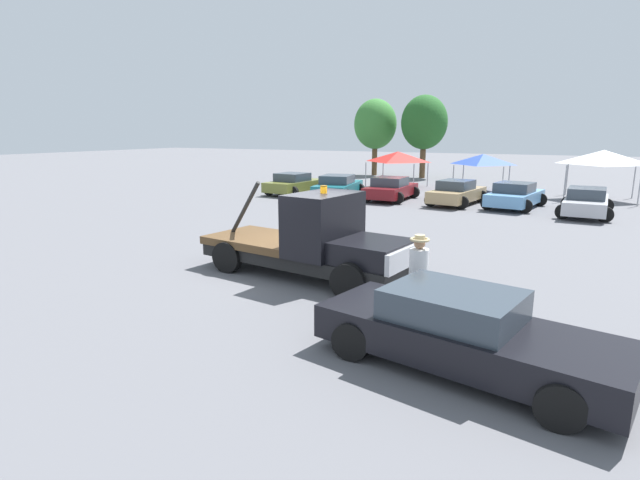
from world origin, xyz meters
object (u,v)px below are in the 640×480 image
at_px(parked_car_tan, 457,193).
at_px(tree_center, 424,123).
at_px(parked_car_olive, 294,184).
at_px(canopy_tent_red, 398,157).
at_px(tree_left, 375,124).
at_px(person_near_truck, 418,270).
at_px(parked_car_teal, 338,186).
at_px(canopy_tent_blue, 483,159).
at_px(parked_car_silver, 586,202).
at_px(canopy_tent_white, 603,157).
at_px(parked_car_maroon, 391,189).
at_px(tow_truck, 315,243).
at_px(parked_car_skyblue, 515,196).
at_px(foreground_car, 463,332).

distance_m(parked_car_tan, tree_center, 16.32).
height_order(parked_car_olive, tree_center, tree_center).
bearing_deg(canopy_tent_red, tree_left, 120.50).
bearing_deg(person_near_truck, parked_car_teal, 155.62).
relative_size(parked_car_teal, tree_center, 0.73).
distance_m(canopy_tent_blue, tree_center, 9.98).
xyz_separation_m(parked_car_silver, tree_left, (-16.88, 16.02, 3.84)).
height_order(canopy_tent_blue, canopy_tent_white, canopy_tent_white).
distance_m(parked_car_olive, canopy_tent_blue, 12.59).
distance_m(parked_car_maroon, parked_car_tan, 3.78).
distance_m(person_near_truck, canopy_tent_red, 25.46).
distance_m(parked_car_silver, tree_center, 20.16).
height_order(tow_truck, parked_car_skyblue, tow_truck).
xyz_separation_m(parked_car_teal, canopy_tent_blue, (7.12, 7.25, 1.43)).
bearing_deg(tow_truck, parked_car_skyblue, 86.18).
relative_size(parked_car_maroon, tree_center, 0.63).
relative_size(parked_car_olive, tree_center, 0.64).
xyz_separation_m(parked_car_maroon, canopy_tent_white, (10.69, 5.51, 1.81)).
bearing_deg(canopy_tent_red, parked_car_maroon, -74.36).
bearing_deg(tree_center, parked_car_teal, -93.71).
xyz_separation_m(parked_car_teal, tree_center, (0.95, 14.69, 3.94)).
xyz_separation_m(parked_car_teal, parked_car_tan, (7.07, 0.08, -0.00)).
distance_m(parked_car_silver, tree_left, 23.59).
height_order(person_near_truck, canopy_tent_red, canopy_tent_red).
distance_m(tow_truck, canopy_tent_blue, 22.89).
bearing_deg(parked_car_silver, tree_left, 48.92).
relative_size(tow_truck, parked_car_silver, 1.34).
distance_m(foreground_car, parked_car_tan, 19.74).
xyz_separation_m(foreground_car, canopy_tent_blue, (-4.29, 26.43, 1.43)).
bearing_deg(parked_car_silver, tree_center, 40.96).
bearing_deg(person_near_truck, tow_truck, -172.05).
height_order(foreground_car, parked_car_tan, same).
relative_size(tow_truck, tree_center, 0.92).
distance_m(parked_car_maroon, canopy_tent_red, 6.83).
bearing_deg(canopy_tent_white, parked_car_teal, -157.86).
height_order(parked_car_skyblue, parked_car_silver, same).
height_order(parked_car_teal, canopy_tent_red, canopy_tent_red).
xyz_separation_m(parked_car_teal, parked_car_silver, (13.27, -0.77, -0.00)).
bearing_deg(canopy_tent_white, parked_car_skyblue, -125.92).
bearing_deg(parked_car_skyblue, parked_car_silver, -97.69).
bearing_deg(person_near_truck, canopy_tent_red, 145.21).
height_order(foreground_car, parked_car_olive, same).
height_order(tow_truck, tree_left, tree_left).
xyz_separation_m(tow_truck, parked_car_olive, (-9.82, 15.63, -0.33)).
distance_m(person_near_truck, parked_car_teal, 20.08).
distance_m(person_near_truck, parked_car_maroon, 18.81).
bearing_deg(foreground_car, tree_left, 124.76).
bearing_deg(canopy_tent_blue, tree_left, 143.31).
distance_m(foreground_car, canopy_tent_red, 27.65).
xyz_separation_m(tow_truck, tree_center, (-5.78, 30.30, 3.61)).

